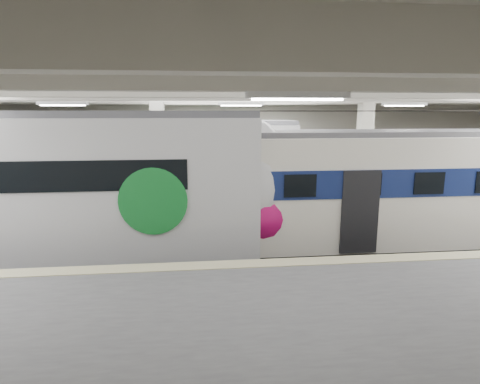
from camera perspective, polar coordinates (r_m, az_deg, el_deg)
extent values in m
cube|color=black|center=(13.23, 1.10, -9.59)|extent=(36.00, 24.00, 0.10)
cube|color=silver|center=(12.37, 1.20, 15.38)|extent=(36.00, 24.00, 0.20)
cube|color=beige|center=(22.39, -2.08, 6.48)|extent=(30.00, 0.10, 5.50)
cube|color=#515153|center=(7.27, 8.10, -23.59)|extent=(30.00, 7.00, 1.10)
cube|color=#BDB486|center=(9.82, 3.53, -10.05)|extent=(30.00, 0.50, 0.02)
cube|color=beige|center=(15.44, -11.42, 3.98)|extent=(0.50, 0.50, 5.50)
cube|color=beige|center=(16.71, 17.12, 4.26)|extent=(0.50, 0.50, 5.50)
cube|color=beige|center=(12.36, 1.20, 14.00)|extent=(30.00, 18.00, 0.50)
cube|color=#59544C|center=(13.19, 1.10, -9.06)|extent=(30.00, 1.52, 0.16)
cube|color=#59544C|center=(18.41, -1.03, -3.06)|extent=(30.00, 1.52, 0.16)
cylinder|color=black|center=(12.35, 1.19, 11.45)|extent=(30.00, 0.03, 0.03)
cylinder|color=black|center=(17.82, -1.09, 11.47)|extent=(30.00, 0.03, 0.03)
cube|color=white|center=(10.37, 2.62, 12.64)|extent=(26.00, 8.40, 0.12)
cube|color=silver|center=(13.40, -27.73, 0.70)|extent=(13.38, 2.99, 4.01)
ellipsoid|color=silver|center=(12.56, 1.91, 1.39)|extent=(2.37, 2.93, 3.93)
ellipsoid|color=#BB0F5C|center=(12.77, 2.42, -2.50)|extent=(2.51, 2.99, 2.41)
cylinder|color=#167C2F|center=(11.06, -12.26, -1.33)|extent=(1.85, 0.06, 1.85)
cube|color=#4C4C51|center=(13.22, -28.59, 9.71)|extent=(13.38, 2.45, 0.20)
cube|color=black|center=(13.92, -26.90, -8.06)|extent=(13.38, 2.09, 0.70)
cube|color=white|center=(14.68, 25.66, 0.57)|extent=(12.06, 2.64, 3.43)
cube|color=navy|center=(14.61, 25.80, 2.16)|extent=(12.10, 2.70, 0.84)
cube|color=#B10B0D|center=(12.71, 1.44, -2.04)|extent=(0.08, 2.25, 1.89)
cube|color=black|center=(12.45, 1.47, 4.42)|extent=(0.08, 2.12, 1.24)
cube|color=#4C4C51|center=(14.48, 26.28, 7.57)|extent=(12.06, 2.06, 0.16)
cube|color=black|center=(15.11, 25.04, -6.39)|extent=(12.06, 1.85, 0.70)
cube|color=silver|center=(18.07, -13.67, 3.53)|extent=(13.33, 2.80, 3.61)
cube|color=#167C2F|center=(18.01, -13.74, 5.03)|extent=(13.37, 2.86, 0.76)
cube|color=#4C4C51|center=(17.92, -13.96, 9.56)|extent=(13.32, 2.33, 0.16)
cube|color=black|center=(18.45, -13.37, -2.65)|extent=(13.32, 2.52, 0.60)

